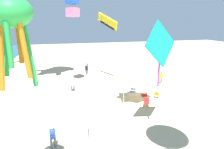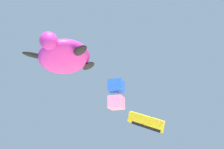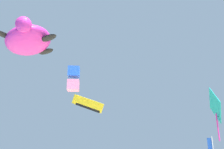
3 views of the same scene
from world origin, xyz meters
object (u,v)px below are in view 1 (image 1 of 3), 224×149
object	(u,v)px
canopy_tent	(136,79)
folding_chair_right_of_tent	(132,88)
person_beachcomber	(53,135)
kite_octopus_green	(11,17)
folding_chair_left_of_tent	(156,94)
kite_box_blue	(72,6)
person_kite_handler	(86,69)
kite_parafoil_yellow	(107,21)
person_by_tent	(87,67)
person_near_umbrella	(161,77)
person_watching_sky	(73,84)
banner_flag	(87,114)
cooler_box	(144,94)
folding_chair_facing_ocean	(146,102)
kite_diamond_teal	(160,46)

from	to	relation	value
canopy_tent	folding_chair_right_of_tent	xyz separation A→B (m)	(2.65, -0.64, -1.97)
person_beachcomber	kite_octopus_green	distance (m)	8.92
folding_chair_left_of_tent	kite_box_blue	distance (m)	14.56
person_kite_handler	kite_parafoil_yellow	bearing A→B (deg)	18.61
kite_box_blue	kite_octopus_green	size ratio (longest dim) A/B	0.77
person_by_tent	person_near_umbrella	world-z (taller)	person_by_tent
canopy_tent	kite_box_blue	size ratio (longest dim) A/B	1.42
kite_parafoil_yellow	person_watching_sky	bearing A→B (deg)	-80.71
folding_chair_left_of_tent	kite_box_blue	size ratio (longest dim) A/B	0.32
banner_flag	kite_box_blue	world-z (taller)	kite_box_blue
person_watching_sky	kite_octopus_green	world-z (taller)	kite_octopus_green
cooler_box	person_by_tent	distance (m)	13.66
cooler_box	kite_box_blue	size ratio (longest dim) A/B	0.25
cooler_box	kite_box_blue	bearing A→B (deg)	50.58
folding_chair_right_of_tent	kite_parafoil_yellow	world-z (taller)	kite_parafoil_yellow
folding_chair_right_of_tent	kite_parafoil_yellow	bearing A→B (deg)	34.79
person_by_tent	canopy_tent	bearing A→B (deg)	139.91
folding_chair_facing_ocean	kite_diamond_teal	distance (m)	7.75
banner_flag	canopy_tent	bearing A→B (deg)	-44.08
kite_diamond_teal	folding_chair_right_of_tent	bearing A→B (deg)	-135.16
person_kite_handler	kite_octopus_green	size ratio (longest dim) A/B	0.52
folding_chair_facing_ocean	kite_box_blue	distance (m)	14.44
canopy_tent	kite_parafoil_yellow	xyz separation A→B (m)	(8.67, 0.95, 5.96)
kite_octopus_green	kite_parafoil_yellow	bearing A→B (deg)	167.72
banner_flag	person_by_tent	world-z (taller)	banner_flag
cooler_box	kite_octopus_green	xyz separation A→B (m)	(-12.10, 10.96, 8.32)
folding_chair_left_of_tent	person_by_tent	world-z (taller)	person_by_tent
folding_chair_left_of_tent	person_near_umbrella	distance (m)	5.93
cooler_box	kite_octopus_green	world-z (taller)	kite_octopus_green
person_by_tent	kite_octopus_green	xyz separation A→B (m)	(-24.88, 6.22, 7.45)
folding_chair_left_of_tent	kite_diamond_teal	bearing A→B (deg)	94.39
kite_octopus_green	kite_diamond_teal	distance (m)	10.15
person_watching_sky	kite_box_blue	world-z (taller)	kite_box_blue
kite_parafoil_yellow	folding_chair_facing_ocean	bearing A→B (deg)	-17.36
kite_diamond_teal	person_beachcomber	bearing A→B (deg)	-33.60
cooler_box	banner_flag	distance (m)	11.01
folding_chair_facing_ocean	kite_diamond_teal	xyz separation A→B (m)	(-4.49, 1.31, 6.18)
folding_chair_left_of_tent	person_by_tent	xyz separation A→B (m)	(13.79, 5.76, 0.60)
canopy_tent	person_beachcomber	world-z (taller)	canopy_tent
folding_chair_right_of_tent	kite_diamond_teal	distance (m)	10.89
person_beachcomber	kite_diamond_teal	world-z (taller)	kite_diamond_teal
banner_flag	person_watching_sky	distance (m)	11.58
folding_chair_facing_ocean	cooler_box	xyz separation A→B (m)	(2.67, -0.99, -0.27)
folding_chair_facing_ocean	kite_octopus_green	bearing A→B (deg)	-109.15
canopy_tent	cooler_box	distance (m)	2.84
kite_parafoil_yellow	person_by_tent	bearing A→B (deg)	179.56
kite_box_blue	person_by_tent	bearing A→B (deg)	-56.53
person_beachcomber	kite_box_blue	bearing A→B (deg)	-129.19
canopy_tent	cooler_box	size ratio (longest dim) A/B	5.64
kite_box_blue	kite_octopus_green	bearing A→B (deg)	131.85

